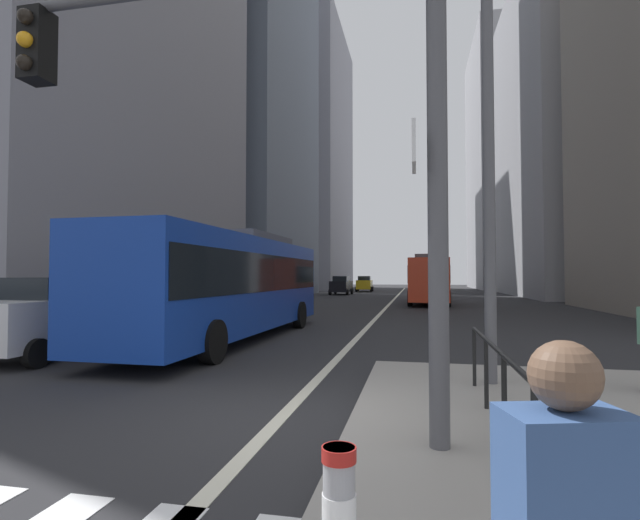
% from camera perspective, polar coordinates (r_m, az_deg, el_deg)
% --- Properties ---
extents(ground_plane, '(160.00, 160.00, 0.00)m').
position_cam_1_polar(ground_plane, '(26.30, 7.63, -6.24)').
color(ground_plane, '#28282B').
extents(lane_centre_line, '(0.20, 80.00, 0.01)m').
position_cam_1_polar(lane_centre_line, '(36.26, 8.75, -5.04)').
color(lane_centre_line, beige).
rests_on(lane_centre_line, ground).
extents(office_tower_left_mid, '(13.29, 19.42, 54.69)m').
position_cam_1_polar(office_tower_left_mid, '(53.67, -10.33, 26.30)').
color(office_tower_left_mid, slate).
rests_on(office_tower_left_mid, ground).
extents(office_tower_left_far, '(13.97, 21.91, 39.89)m').
position_cam_1_polar(office_tower_left_far, '(74.67, -2.57, 11.99)').
color(office_tower_left_far, gray).
rests_on(office_tower_left_far, ground).
extents(office_tower_right_mid, '(11.22, 23.63, 31.57)m').
position_cam_1_polar(office_tower_right_mid, '(54.03, 28.29, 13.10)').
color(office_tower_right_mid, '#9E9EA3').
rests_on(office_tower_right_mid, ground).
extents(office_tower_right_far, '(12.68, 20.54, 38.48)m').
position_cam_1_polar(office_tower_right_far, '(79.94, 22.71, 10.69)').
color(office_tower_right_far, '#9E9EA3').
rests_on(office_tower_right_far, ground).
extents(city_bus_blue_oncoming, '(2.86, 11.64, 3.40)m').
position_cam_1_polar(city_bus_blue_oncoming, '(14.74, -10.80, -2.47)').
color(city_bus_blue_oncoming, '#14389E').
rests_on(city_bus_blue_oncoming, ground).
extents(sedan_white_oncoming, '(2.14, 4.35, 1.94)m').
position_cam_1_polar(sedan_white_oncoming, '(13.49, -29.57, -5.91)').
color(sedan_white_oncoming, silver).
rests_on(sedan_white_oncoming, ground).
extents(city_bus_red_receding, '(2.91, 10.78, 3.40)m').
position_cam_1_polar(city_bus_red_receding, '(34.24, 13.14, -2.13)').
color(city_bus_red_receding, red).
rests_on(city_bus_red_receding, ground).
extents(car_oncoming_mid, '(2.15, 4.10, 1.94)m').
position_cam_1_polar(car_oncoming_mid, '(49.39, 2.61, -3.09)').
color(car_oncoming_mid, black).
rests_on(car_oncoming_mid, ground).
extents(car_receding_near, '(2.04, 4.33, 1.94)m').
position_cam_1_polar(car_receding_near, '(55.70, 14.33, -2.89)').
color(car_receding_near, '#232838').
rests_on(car_receding_near, ground).
extents(car_receding_far, '(2.14, 4.41, 1.94)m').
position_cam_1_polar(car_receding_far, '(65.08, 13.06, -2.76)').
color(car_receding_far, maroon).
rests_on(car_receding_far, ground).
extents(car_oncoming_far, '(2.15, 4.36, 1.94)m').
position_cam_1_polar(car_oncoming_far, '(59.08, 5.45, -2.89)').
color(car_oncoming_far, gold).
rests_on(car_oncoming_far, ground).
extents(traffic_signal_gantry, '(5.42, 0.65, 6.00)m').
position_cam_1_polar(traffic_signal_gantry, '(5.81, -4.78, 19.16)').
color(traffic_signal_gantry, '#515156').
rests_on(traffic_signal_gantry, median_island).
extents(street_lamp_post, '(5.50, 0.32, 8.00)m').
position_cam_1_polar(street_lamp_post, '(9.17, 19.77, 19.26)').
color(street_lamp_post, '#56565B').
rests_on(street_lamp_post, median_island).
extents(bollard_left, '(0.20, 0.20, 0.88)m').
position_cam_1_polar(bollard_left, '(2.95, 2.34, -28.99)').
color(bollard_left, '#99999E').
rests_on(bollard_left, median_island).
extents(pedestrian_railing, '(0.06, 4.14, 0.98)m').
position_cam_1_polar(pedestrian_railing, '(6.33, 20.45, -11.93)').
color(pedestrian_railing, black).
rests_on(pedestrian_railing, median_island).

